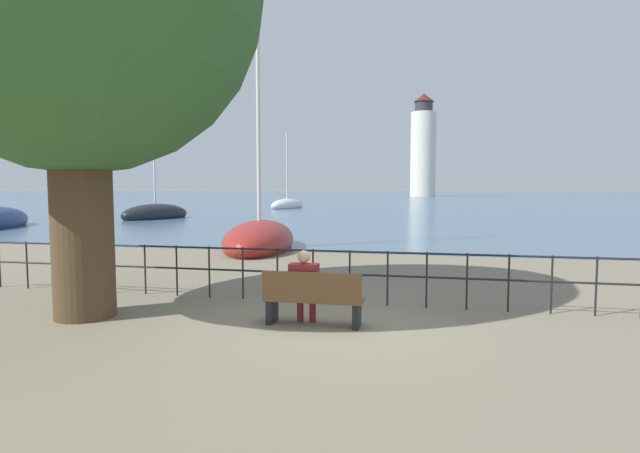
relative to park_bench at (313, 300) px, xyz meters
The scene contains 9 objects.
ground_plane 0.43m from the park_bench, 90.00° to the left, with size 1000.00×1000.00×0.00m, color #7A705B.
harbor_water 158.90m from the park_bench, 90.00° to the left, with size 600.00×300.00×0.01m.
park_bench is the anchor object (origin of this frame).
seated_person_left 0.31m from the park_bench, 155.38° to the left, with size 0.47×0.35×1.23m.
promenade_railing 1.64m from the park_bench, 90.00° to the left, with size 15.25×0.04×1.05m.
sailboat_0 45.31m from the park_bench, 106.18° to the left, with size 3.43×5.83×8.43m.
sailboat_1 30.06m from the park_bench, 124.75° to the left, with size 3.96×6.01×12.93m.
sailboat_4 10.47m from the park_bench, 113.52° to the left, with size 3.42×6.40×11.15m.
harbor_lighthouse 116.43m from the park_bench, 89.42° to the left, with size 6.02×6.02×24.64m.
Camera 1 is at (1.75, -7.84, 2.25)m, focal length 28.00 mm.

